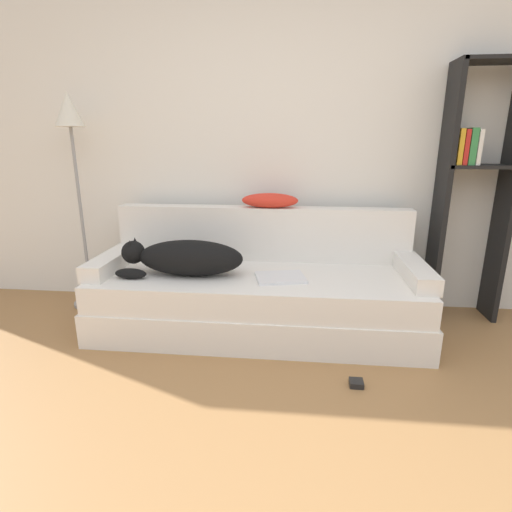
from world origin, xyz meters
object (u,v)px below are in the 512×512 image
object	(u,v)px
laptop	(280,277)
floor_lamp	(73,145)
bookshelf	(474,181)
dog	(185,258)
power_adapter	(356,383)
couch	(257,302)
throw_pillow	(270,200)

from	to	relation	value
laptop	floor_lamp	distance (m)	1.81
floor_lamp	bookshelf	bearing A→B (deg)	1.84
dog	power_adapter	xyz separation A→B (m)	(1.09, -0.56, -0.52)
laptop	bookshelf	world-z (taller)	bookshelf
couch	dog	bearing A→B (deg)	-170.17
throw_pillow	dog	bearing A→B (deg)	-142.19
floor_lamp	power_adapter	size ratio (longest dim) A/B	21.92
laptop	power_adapter	world-z (taller)	laptop
floor_lamp	power_adapter	xyz separation A→B (m)	(2.00, -0.94, -1.24)
bookshelf	power_adapter	bearing A→B (deg)	-130.35
laptop	floor_lamp	world-z (taller)	floor_lamp
laptop	throw_pillow	world-z (taller)	throw_pillow
dog	floor_lamp	distance (m)	1.23
couch	laptop	distance (m)	0.29
bookshelf	power_adapter	world-z (taller)	bookshelf
laptop	bookshelf	distance (m)	1.53
power_adapter	couch	bearing A→B (deg)	133.46
laptop	floor_lamp	xyz separation A→B (m)	(-1.56, 0.40, 0.83)
laptop	power_adapter	xyz separation A→B (m)	(0.45, -0.54, -0.41)
couch	bookshelf	distance (m)	1.74
laptop	dog	bearing A→B (deg)	165.76
couch	throw_pillow	world-z (taller)	throw_pillow
power_adapter	dog	bearing A→B (deg)	152.92
couch	floor_lamp	distance (m)	1.77
dog	bookshelf	size ratio (longest dim) A/B	0.46
dog	laptop	world-z (taller)	dog
couch	power_adapter	xyz separation A→B (m)	(0.61, -0.64, -0.19)
laptop	floor_lamp	size ratio (longest dim) A/B	0.22
couch	floor_lamp	xyz separation A→B (m)	(-1.40, 0.30, 1.05)
couch	laptop	size ratio (longest dim) A/B	6.13
throw_pillow	bookshelf	size ratio (longest dim) A/B	0.23
couch	laptop	bearing A→B (deg)	-31.26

